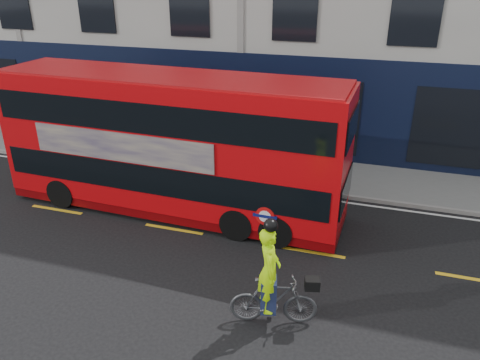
% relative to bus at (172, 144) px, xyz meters
% --- Properties ---
extents(ground, '(120.00, 120.00, 0.00)m').
position_rel_bus_xyz_m(ground, '(0.47, -2.70, -2.15)').
color(ground, black).
rests_on(ground, ground).
extents(pavement, '(60.00, 3.00, 0.12)m').
position_rel_bus_xyz_m(pavement, '(0.47, 3.80, -2.09)').
color(pavement, gray).
rests_on(pavement, ground).
extents(kerb, '(60.00, 0.12, 0.13)m').
position_rel_bus_xyz_m(kerb, '(0.47, 2.30, -2.09)').
color(kerb, gray).
rests_on(kerb, ground).
extents(road_edge_line, '(58.00, 0.10, 0.01)m').
position_rel_bus_xyz_m(road_edge_line, '(0.47, 2.00, -2.15)').
color(road_edge_line, silver).
rests_on(road_edge_line, ground).
extents(lane_dashes, '(58.00, 0.12, 0.01)m').
position_rel_bus_xyz_m(lane_dashes, '(0.47, -1.20, -2.15)').
color(lane_dashes, yellow).
rests_on(lane_dashes, ground).
extents(bus, '(10.50, 2.75, 4.20)m').
position_rel_bus_xyz_m(bus, '(0.00, 0.00, 0.00)').
color(bus, red).
rests_on(bus, ground).
extents(cyclist, '(1.92, 0.96, 2.51)m').
position_rel_bus_xyz_m(cyclist, '(4.10, -4.12, -1.31)').
color(cyclist, '#47494C').
rests_on(cyclist, ground).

